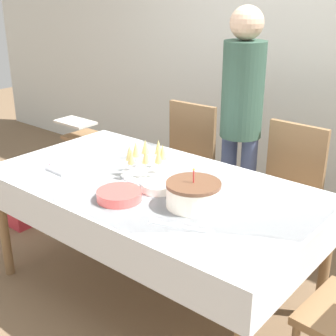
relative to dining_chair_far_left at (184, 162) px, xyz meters
The scene contains 15 objects.
ground_plane 1.07m from the dining_chair_far_left, 63.22° to the right, with size 12.00×12.00×0.00m, color brown.
wall_back 1.28m from the dining_chair_far_left, 64.23° to the left, with size 8.00×0.05×2.70m.
dining_table 0.94m from the dining_chair_far_left, 63.22° to the right, with size 1.88×1.03×0.74m.
dining_chair_far_left is the anchor object (origin of this frame).
dining_chair_far_right 0.84m from the dining_chair_far_left, ahead, with size 0.42×0.42×0.94m.
birthday_cake 1.23m from the dining_chair_far_left, 50.00° to the right, with size 0.27×0.27×0.20m.
champagne_tray 0.88m from the dining_chair_far_left, 67.61° to the right, with size 0.30×0.30×0.18m.
plate_stack_main 1.21m from the dining_chair_far_left, 68.37° to the right, with size 0.23×0.23×0.05m.
plate_stack_dessert 1.05m from the dining_chair_far_left, 59.79° to the right, with size 0.19×0.19×0.04m.
cake_knife 1.44m from the dining_chair_far_left, 52.79° to the right, with size 0.29×0.12×0.00m.
fork_pile 1.10m from the dining_chair_far_left, 95.97° to the right, with size 0.17×0.07×0.02m.
napkin_pile 1.00m from the dining_chair_far_left, 99.06° to the right, with size 0.15×0.15×0.01m.
person_standing 0.66m from the dining_chair_far_left, ahead, with size 0.28×0.28×1.65m.
high_chair 0.97m from the dining_chair_far_left, behind, with size 0.33×0.35×0.71m.
gift_bag 1.34m from the dining_chair_far_left, 138.04° to the right, with size 0.22×0.13×0.32m.
Camera 1 is at (1.59, -1.78, 1.78)m, focal length 50.00 mm.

